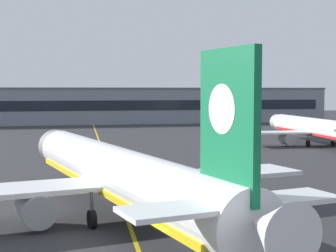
% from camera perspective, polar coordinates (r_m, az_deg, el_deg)
% --- Properties ---
extents(taxiway_centreline, '(9.78, 179.77, 0.01)m').
position_cam_1_polar(taxiway_centreline, '(58.49, -6.01, -5.62)').
color(taxiway_centreline, yellow).
rests_on(taxiway_centreline, ground).
extents(airliner_foreground, '(32.28, 41.11, 11.65)m').
position_cam_1_polar(airliner_foreground, '(39.78, -5.43, -5.22)').
color(airliner_foreground, white).
rests_on(airliner_foreground, ground).
extents(airliner_background, '(28.35, 36.57, 10.27)m').
position_cam_1_polar(airliner_background, '(95.00, 15.74, -0.27)').
color(airliner_background, white).
rests_on(airliner_background, ground).
extents(terminal_building, '(146.63, 12.40, 10.32)m').
position_cam_1_polar(terminal_building, '(152.21, -9.57, 2.17)').
color(terminal_building, gray).
rests_on(terminal_building, ground).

